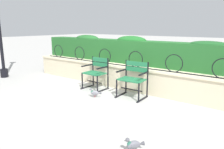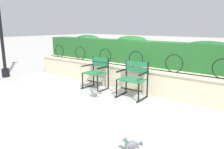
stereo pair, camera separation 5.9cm
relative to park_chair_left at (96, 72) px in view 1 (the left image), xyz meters
The scene contains 8 objects.
ground_plane 1.01m from the park_chair_left, 31.18° to the right, with size 60.00×60.00×0.00m, color #B7B5AF.
stone_wall 0.93m from the park_chair_left, 33.14° to the left, with size 7.14×0.41×0.63m.
iron_arch_fence 0.75m from the park_chair_left, 39.98° to the left, with size 6.60×0.02×0.42m.
hedge_row 1.29m from the park_chair_left, 52.41° to the left, with size 7.00×0.52×0.77m.
park_chair_left is the anchor object (origin of this frame).
park_chair_right 1.17m from the park_chair_left, ahead, with size 0.65×0.55×0.85m.
pigeon_near_chairs 3.15m from the park_chair_left, 39.50° to the right, with size 0.21×0.26×0.22m.
pigeon_far_side 0.83m from the park_chair_left, 51.31° to the right, with size 0.26×0.21×0.22m.
Camera 1 is at (3.01, -3.80, 1.68)m, focal length 34.57 mm.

